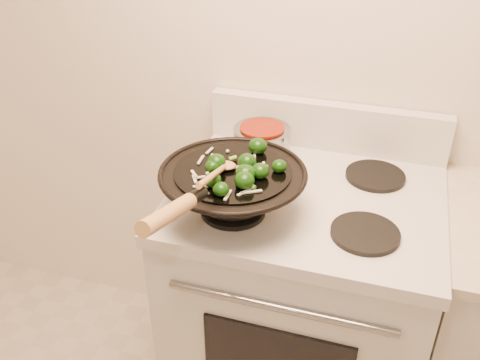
% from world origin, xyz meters
% --- Properties ---
extents(stove, '(0.78, 0.67, 1.08)m').
position_xyz_m(stove, '(-0.06, 1.17, 0.47)').
color(stove, silver).
rests_on(stove, ground).
extents(wok, '(0.40, 0.66, 0.26)m').
position_xyz_m(wok, '(-0.24, 1.01, 1.00)').
color(wok, black).
rests_on(wok, stove).
extents(stirfry, '(0.24, 0.28, 0.05)m').
position_xyz_m(stirfry, '(-0.21, 1.01, 1.07)').
color(stirfry, '#0E3307').
rests_on(stirfry, wok).
extents(wooden_spoon, '(0.06, 0.27, 0.10)m').
position_xyz_m(wooden_spoon, '(-0.25, 0.95, 1.09)').
color(wooden_spoon, '#B07C45').
rests_on(wooden_spoon, wok).
extents(saucepan, '(0.18, 0.29, 0.11)m').
position_xyz_m(saucepan, '(-0.24, 1.32, 0.99)').
color(saucepan, gray).
rests_on(saucepan, stove).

